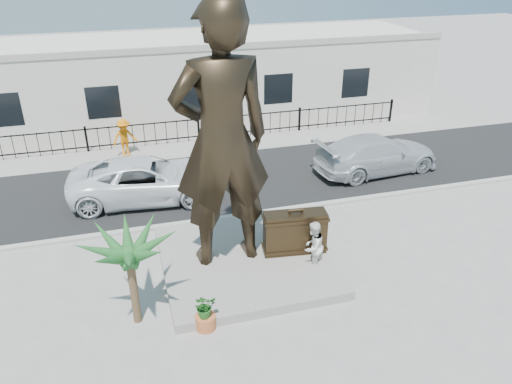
% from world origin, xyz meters
% --- Properties ---
extents(ground, '(100.00, 100.00, 0.00)m').
position_xyz_m(ground, '(0.00, 0.00, 0.00)').
color(ground, '#9E9991').
rests_on(ground, ground).
extents(street, '(40.00, 7.00, 0.01)m').
position_xyz_m(street, '(0.00, 8.00, 0.01)').
color(street, black).
rests_on(street, ground).
extents(curb, '(40.00, 0.25, 0.12)m').
position_xyz_m(curb, '(0.00, 4.50, 0.06)').
color(curb, '#A5A399').
rests_on(curb, ground).
extents(far_sidewalk, '(40.00, 2.50, 0.02)m').
position_xyz_m(far_sidewalk, '(0.00, 12.00, 0.01)').
color(far_sidewalk, '#9E9991').
rests_on(far_sidewalk, ground).
extents(plinth, '(5.20, 5.20, 0.30)m').
position_xyz_m(plinth, '(-0.50, 1.50, 0.15)').
color(plinth, gray).
rests_on(plinth, ground).
extents(fence, '(22.00, 0.10, 1.20)m').
position_xyz_m(fence, '(0.00, 12.80, 0.60)').
color(fence, black).
rests_on(fence, ground).
extents(building, '(28.00, 7.00, 4.40)m').
position_xyz_m(building, '(0.00, 17.00, 2.20)').
color(building, silver).
rests_on(building, ground).
extents(statue, '(2.99, 2.06, 7.91)m').
position_xyz_m(statue, '(-1.10, 1.72, 4.25)').
color(statue, black).
rests_on(statue, plinth).
extents(suitcase, '(2.04, 0.86, 1.39)m').
position_xyz_m(suitcase, '(1.12, 1.40, 1.00)').
color(suitcase, '#322415').
rests_on(suitcase, plinth).
extents(tourist, '(1.04, 1.01, 1.68)m').
position_xyz_m(tourist, '(1.46, 0.69, 0.84)').
color(tourist, white).
rests_on(tourist, ground).
extents(car_white, '(6.24, 3.33, 1.67)m').
position_xyz_m(car_white, '(-3.09, 6.98, 0.84)').
color(car_white, white).
rests_on(car_white, street).
extents(car_silver, '(5.87, 2.86, 1.65)m').
position_xyz_m(car_silver, '(6.96, 6.90, 0.83)').
color(car_silver, silver).
rests_on(car_silver, street).
extents(worker, '(1.32, 1.00, 1.82)m').
position_xyz_m(worker, '(-3.72, 11.78, 0.93)').
color(worker, orange).
rests_on(worker, far_sidewalk).
extents(palm_tree, '(1.80, 1.80, 3.20)m').
position_xyz_m(palm_tree, '(-4.01, -0.25, 0.00)').
color(palm_tree, '#1E5220').
rests_on(palm_tree, ground).
extents(planter, '(0.56, 0.56, 0.40)m').
position_xyz_m(planter, '(-2.26, -1.03, 0.20)').
color(planter, '#B85D30').
rests_on(planter, ground).
extents(shrub, '(0.69, 0.63, 0.65)m').
position_xyz_m(shrub, '(-2.26, -1.03, 0.73)').
color(shrub, '#215A1D').
rests_on(shrub, planter).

